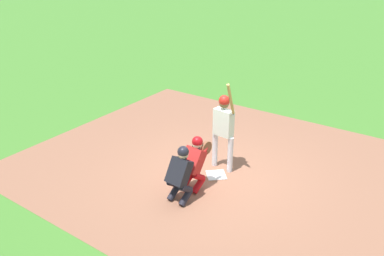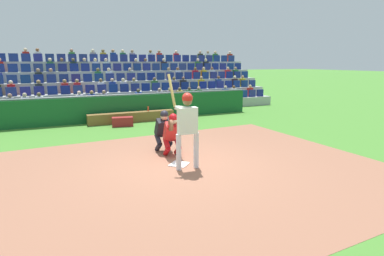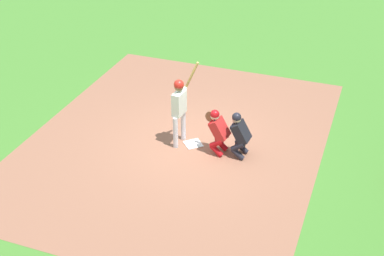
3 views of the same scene
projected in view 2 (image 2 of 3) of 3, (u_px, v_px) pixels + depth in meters
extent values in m
plane|color=#47852F|center=(179.00, 165.00, 7.85)|extent=(160.00, 160.00, 0.00)
cube|color=#9A634B|center=(187.00, 171.00, 7.40)|extent=(10.17, 8.16, 0.01)
cube|color=white|center=(179.00, 164.00, 7.85)|extent=(0.62, 0.62, 0.02)
cylinder|color=silver|center=(196.00, 150.00, 7.54)|extent=(0.14, 0.14, 0.90)
cylinder|color=silver|center=(179.00, 152.00, 7.38)|extent=(0.14, 0.14, 0.90)
cube|color=silver|center=(187.00, 121.00, 7.29)|extent=(0.48, 0.25, 0.64)
sphere|color=brown|center=(187.00, 101.00, 7.19)|extent=(0.23, 0.23, 0.23)
sphere|color=#B51F17|center=(187.00, 98.00, 7.18)|extent=(0.26, 0.26, 0.26)
cylinder|color=silver|center=(185.00, 108.00, 7.23)|extent=(0.50, 0.17, 0.14)
cylinder|color=silver|center=(177.00, 108.00, 7.17)|extent=(0.18, 0.15, 0.13)
cylinder|color=#AE8F47|center=(172.00, 91.00, 7.22)|extent=(0.10, 0.39, 0.78)
sphere|color=black|center=(175.00, 107.00, 7.17)|extent=(0.06, 0.06, 0.06)
cylinder|color=red|center=(178.00, 150.00, 8.60)|extent=(0.17, 0.39, 0.34)
cylinder|color=red|center=(178.00, 143.00, 8.55)|extent=(0.17, 0.39, 0.33)
cylinder|color=red|center=(167.00, 151.00, 8.49)|extent=(0.17, 0.39, 0.34)
cylinder|color=red|center=(167.00, 144.00, 8.45)|extent=(0.17, 0.39, 0.33)
cube|color=red|center=(172.00, 131.00, 8.43)|extent=(0.46, 0.52, 0.59)
cube|color=red|center=(173.00, 132.00, 8.33)|extent=(0.40, 0.31, 0.42)
sphere|color=beige|center=(173.00, 120.00, 8.22)|extent=(0.22, 0.22, 0.22)
cube|color=black|center=(173.00, 120.00, 8.22)|extent=(0.21, 0.15, 0.19)
sphere|color=red|center=(173.00, 118.00, 8.21)|extent=(0.24, 0.24, 0.24)
cylinder|color=brown|center=(171.00, 125.00, 8.06)|extent=(0.09, 0.30, 0.30)
cylinder|color=red|center=(168.00, 127.00, 8.23)|extent=(0.13, 0.39, 0.22)
cylinder|color=#21202B|center=(169.00, 146.00, 9.07)|extent=(0.14, 0.39, 0.34)
cylinder|color=#21202B|center=(169.00, 138.00, 9.02)|extent=(0.14, 0.38, 0.33)
cylinder|color=#21202B|center=(158.00, 147.00, 8.94)|extent=(0.14, 0.39, 0.34)
cylinder|color=#21202B|center=(158.00, 140.00, 8.90)|extent=(0.14, 0.38, 0.33)
cube|color=black|center=(163.00, 127.00, 8.90)|extent=(0.43, 0.49, 0.60)
cube|color=#21202B|center=(164.00, 128.00, 8.80)|extent=(0.38, 0.28, 0.42)
sphere|color=#D8AC8D|center=(164.00, 117.00, 8.70)|extent=(0.22, 0.22, 0.22)
cube|color=black|center=(164.00, 117.00, 8.70)|extent=(0.20, 0.14, 0.19)
sphere|color=#21202B|center=(164.00, 114.00, 8.69)|extent=(0.24, 0.24, 0.24)
cube|color=#145525|center=(124.00, 108.00, 13.68)|extent=(12.45, 0.24, 1.11)
cylinder|color=gray|center=(124.00, 95.00, 13.55)|extent=(12.45, 0.07, 0.07)
cube|color=brown|center=(132.00, 117.00, 13.34)|extent=(3.75, 0.40, 0.44)
cylinder|color=#D14425|center=(148.00, 109.00, 13.58)|extent=(0.07, 0.07, 0.21)
cube|color=maroon|center=(123.00, 122.00, 12.49)|extent=(0.89, 0.49, 0.38)
cube|color=#A0A4A0|center=(117.00, 109.00, 15.36)|extent=(18.49, 0.86, 0.52)
cube|color=navy|center=(260.00, 93.00, 18.60)|extent=(0.44, 0.10, 0.42)
cube|color=navy|center=(252.00, 93.00, 18.37)|extent=(0.44, 0.10, 0.42)
cube|color=red|center=(250.00, 92.00, 18.56)|extent=(0.32, 0.22, 0.52)
sphere|color=#D5B17D|center=(250.00, 86.00, 18.48)|extent=(0.19, 0.19, 0.19)
cube|color=navy|center=(244.00, 94.00, 18.14)|extent=(0.44, 0.10, 0.42)
cube|color=navy|center=(236.00, 94.00, 17.91)|extent=(0.44, 0.10, 0.42)
cube|color=white|center=(234.00, 93.00, 18.10)|extent=(0.32, 0.22, 0.52)
sphere|color=brown|center=(234.00, 87.00, 18.02)|extent=(0.19, 0.19, 0.19)
cube|color=navy|center=(227.00, 95.00, 17.68)|extent=(0.44, 0.10, 0.42)
cube|color=navy|center=(225.00, 93.00, 17.87)|extent=(0.32, 0.22, 0.52)
sphere|color=beige|center=(225.00, 87.00, 17.79)|extent=(0.19, 0.19, 0.19)
cube|color=navy|center=(219.00, 95.00, 17.45)|extent=(0.44, 0.10, 0.42)
cube|color=navy|center=(210.00, 95.00, 17.22)|extent=(0.44, 0.10, 0.42)
cube|color=navy|center=(200.00, 96.00, 16.99)|extent=(0.44, 0.10, 0.42)
cube|color=#286A2F|center=(199.00, 95.00, 17.18)|extent=(0.32, 0.22, 0.52)
sphere|color=tan|center=(199.00, 88.00, 17.10)|extent=(0.19, 0.19, 0.19)
cube|color=navy|center=(191.00, 96.00, 16.76)|extent=(0.44, 0.10, 0.42)
cube|color=#257934|center=(189.00, 95.00, 16.95)|extent=(0.32, 0.22, 0.52)
sphere|color=brown|center=(189.00, 89.00, 16.87)|extent=(0.19, 0.19, 0.19)
cube|color=navy|center=(181.00, 97.00, 16.53)|extent=(0.44, 0.10, 0.42)
cube|color=gold|center=(180.00, 95.00, 16.72)|extent=(0.32, 0.22, 0.52)
sphere|color=brown|center=(180.00, 89.00, 16.64)|extent=(0.19, 0.19, 0.19)
cube|color=navy|center=(171.00, 97.00, 16.30)|extent=(0.44, 0.10, 0.42)
cube|color=gray|center=(170.00, 96.00, 16.49)|extent=(0.32, 0.22, 0.52)
sphere|color=tan|center=(170.00, 89.00, 16.41)|extent=(0.19, 0.19, 0.19)
cube|color=navy|center=(161.00, 98.00, 16.07)|extent=(0.44, 0.10, 0.42)
cube|color=gray|center=(160.00, 96.00, 16.26)|extent=(0.32, 0.22, 0.52)
sphere|color=#DAA481|center=(160.00, 90.00, 16.18)|extent=(0.19, 0.19, 0.19)
cube|color=navy|center=(151.00, 98.00, 15.84)|extent=(0.44, 0.10, 0.42)
cube|color=navy|center=(140.00, 99.00, 15.61)|extent=(0.44, 0.10, 0.42)
cube|color=navy|center=(139.00, 97.00, 15.80)|extent=(0.32, 0.22, 0.52)
sphere|color=brown|center=(138.00, 90.00, 15.72)|extent=(0.19, 0.19, 0.19)
cube|color=navy|center=(128.00, 99.00, 15.38)|extent=(0.44, 0.10, 0.42)
cube|color=navy|center=(117.00, 100.00, 15.15)|extent=(0.44, 0.10, 0.42)
cube|color=navy|center=(105.00, 101.00, 14.92)|extent=(0.44, 0.10, 0.42)
cube|color=gray|center=(104.00, 99.00, 15.11)|extent=(0.32, 0.22, 0.52)
sphere|color=tan|center=(104.00, 92.00, 15.03)|extent=(0.19, 0.19, 0.19)
cube|color=navy|center=(93.00, 101.00, 14.69)|extent=(0.44, 0.10, 0.42)
cube|color=navy|center=(92.00, 100.00, 14.88)|extent=(0.32, 0.22, 0.52)
sphere|color=#B0794C|center=(92.00, 92.00, 14.80)|extent=(0.19, 0.19, 0.19)
cube|color=navy|center=(80.00, 102.00, 14.46)|extent=(0.44, 0.10, 0.42)
cube|color=silver|center=(80.00, 100.00, 14.65)|extent=(0.32, 0.22, 0.52)
sphere|color=beige|center=(79.00, 93.00, 14.57)|extent=(0.19, 0.19, 0.19)
cube|color=navy|center=(67.00, 103.00, 14.23)|extent=(0.44, 0.10, 0.42)
cube|color=navy|center=(54.00, 103.00, 14.00)|extent=(0.44, 0.10, 0.42)
cube|color=navy|center=(40.00, 104.00, 13.77)|extent=(0.44, 0.10, 0.42)
cube|color=white|center=(40.00, 102.00, 13.96)|extent=(0.32, 0.22, 0.52)
sphere|color=brown|center=(39.00, 94.00, 13.88)|extent=(0.19, 0.19, 0.19)
cube|color=navy|center=(25.00, 105.00, 13.54)|extent=(0.44, 0.10, 0.42)
cube|color=silver|center=(26.00, 103.00, 13.73)|extent=(0.32, 0.22, 0.52)
sphere|color=#CBB08C|center=(25.00, 95.00, 13.65)|extent=(0.19, 0.19, 0.19)
cube|color=navy|center=(10.00, 105.00, 13.31)|extent=(0.44, 0.10, 0.42)
cube|color=gray|center=(11.00, 104.00, 13.50)|extent=(0.32, 0.22, 0.52)
sphere|color=#AD775F|center=(10.00, 95.00, 13.42)|extent=(0.19, 0.19, 0.19)
cube|color=#A0A4A0|center=(114.00, 102.00, 16.08)|extent=(18.49, 0.86, 1.04)
cube|color=navy|center=(252.00, 83.00, 19.26)|extent=(0.44, 0.10, 0.42)
cube|color=navy|center=(244.00, 84.00, 19.03)|extent=(0.44, 0.10, 0.42)
cube|color=gold|center=(242.00, 83.00, 19.22)|extent=(0.32, 0.22, 0.52)
sphere|color=tan|center=(243.00, 77.00, 19.14)|extent=(0.19, 0.19, 0.19)
cube|color=navy|center=(237.00, 84.00, 18.80)|extent=(0.44, 0.10, 0.42)
cube|color=#2E2128|center=(235.00, 83.00, 18.99)|extent=(0.32, 0.22, 0.52)
sphere|color=beige|center=(235.00, 77.00, 18.91)|extent=(0.19, 0.19, 0.19)
cube|color=navy|center=(228.00, 84.00, 18.57)|extent=(0.44, 0.10, 0.42)
cube|color=navy|center=(220.00, 84.00, 18.34)|extent=(0.44, 0.10, 0.42)
cube|color=navy|center=(218.00, 83.00, 18.53)|extent=(0.32, 0.22, 0.52)
sphere|color=brown|center=(218.00, 77.00, 18.45)|extent=(0.19, 0.19, 0.19)
cube|color=navy|center=(212.00, 85.00, 18.11)|extent=(0.44, 0.10, 0.42)
cube|color=navy|center=(203.00, 85.00, 17.88)|extent=(0.44, 0.10, 0.42)
cube|color=gold|center=(201.00, 84.00, 18.07)|extent=(0.32, 0.22, 0.52)
sphere|color=tan|center=(201.00, 78.00, 17.99)|extent=(0.19, 0.19, 0.19)
cube|color=navy|center=(194.00, 85.00, 17.65)|extent=(0.44, 0.10, 0.42)
cube|color=navy|center=(185.00, 86.00, 17.42)|extent=(0.44, 0.10, 0.42)
cube|color=#232327|center=(183.00, 85.00, 17.61)|extent=(0.32, 0.22, 0.52)
sphere|color=brown|center=(183.00, 78.00, 17.53)|extent=(0.19, 0.19, 0.19)
cube|color=navy|center=(175.00, 86.00, 17.19)|extent=(0.44, 0.10, 0.42)
cube|color=gray|center=(174.00, 85.00, 17.38)|extent=(0.32, 0.22, 0.52)
sphere|color=brown|center=(174.00, 78.00, 17.30)|extent=(0.19, 0.19, 0.19)
cube|color=navy|center=(166.00, 86.00, 16.96)|extent=(0.44, 0.10, 0.42)
cube|color=navy|center=(156.00, 87.00, 16.73)|extent=(0.44, 0.10, 0.42)
cube|color=#327030|center=(155.00, 85.00, 16.92)|extent=(0.32, 0.22, 0.52)
sphere|color=brown|center=(154.00, 79.00, 16.84)|extent=(0.19, 0.19, 0.19)
cube|color=navy|center=(146.00, 87.00, 16.50)|extent=(0.44, 0.10, 0.42)
cube|color=navy|center=(135.00, 87.00, 16.27)|extent=(0.44, 0.10, 0.42)
cube|color=#959694|center=(134.00, 86.00, 16.46)|extent=(0.32, 0.22, 0.52)
sphere|color=#A58255|center=(134.00, 79.00, 16.38)|extent=(0.19, 0.19, 0.19)
cube|color=navy|center=(124.00, 88.00, 16.04)|extent=(0.44, 0.10, 0.42)
cube|color=silver|center=(123.00, 87.00, 16.23)|extent=(0.32, 0.22, 0.52)
sphere|color=beige|center=(123.00, 80.00, 16.15)|extent=(0.19, 0.19, 0.19)
cube|color=navy|center=(113.00, 88.00, 15.81)|extent=(0.44, 0.10, 0.42)
cube|color=navy|center=(112.00, 87.00, 16.00)|extent=(0.32, 0.22, 0.52)
sphere|color=#D8A588|center=(112.00, 80.00, 15.92)|extent=(0.19, 0.19, 0.19)
cube|color=navy|center=(102.00, 89.00, 15.58)|extent=(0.44, 0.10, 0.42)
cube|color=white|center=(101.00, 87.00, 15.77)|extent=(0.32, 0.22, 0.52)
sphere|color=brown|center=(101.00, 80.00, 15.69)|extent=(0.19, 0.19, 0.19)
cube|color=navy|center=(90.00, 89.00, 15.35)|extent=(0.44, 0.10, 0.42)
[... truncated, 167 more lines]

